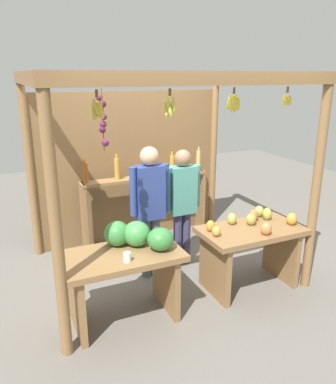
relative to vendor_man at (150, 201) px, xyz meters
name	(u,v)px	position (x,y,z in m)	size (l,w,h in m)	color
ground_plane	(161,268)	(0.18, 0.10, -0.95)	(12.00, 12.00, 0.00)	slate
market_stall	(146,152)	(0.18, 0.57, 0.46)	(2.85, 2.25, 2.38)	olive
fruit_counter_left	(128,260)	(-0.51, -0.67, -0.33)	(1.15, 0.66, 0.97)	olive
fruit_counter_right	(251,242)	(0.94, -0.69, -0.41)	(1.15, 0.66, 0.87)	olive
bottle_shelf_unit	(145,192)	(0.28, 0.91, -0.18)	(1.82, 0.22, 1.35)	olive
vendor_man	(150,201)	(0.00, 0.00, 0.00)	(0.48, 0.22, 1.59)	#4E5A5F
vendor_woman	(182,198)	(0.47, 0.11, -0.06)	(0.48, 0.20, 1.50)	#3C3A5D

